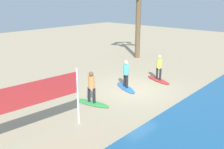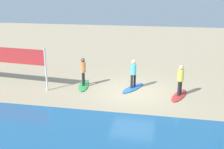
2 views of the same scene
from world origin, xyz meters
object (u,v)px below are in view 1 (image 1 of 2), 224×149
(surfboard_blue, at_px, (126,88))
(surfer_green, at_px, (91,85))
(surfer_red, at_px, (159,65))
(surfer_blue, at_px, (126,72))
(surfboard_red, at_px, (158,80))
(surfboard_green, at_px, (92,103))

(surfboard_blue, height_order, surfer_green, surfer_green)
(surfer_red, xyz_separation_m, surfer_blue, (2.59, -0.67, 0.00))
(surfer_red, bearing_deg, surfer_green, -5.48)
(surfboard_red, distance_m, surfboard_green, 5.57)
(surfboard_red, distance_m, surfer_blue, 2.85)
(surfboard_blue, relative_size, surfboard_green, 1.00)
(surfboard_blue, bearing_deg, surfer_green, -62.36)
(surfer_red, distance_m, surfboard_blue, 2.85)
(surfer_red, bearing_deg, surfboard_red, 180.00)
(surfer_red, relative_size, surfboard_blue, 0.78)
(surfboard_blue, bearing_deg, surfboard_green, -62.36)
(surfboard_red, distance_m, surfboard_blue, 2.68)
(surfboard_green, bearing_deg, surfboard_red, 73.86)
(surfboard_blue, relative_size, surfer_green, 1.28)
(surfer_blue, bearing_deg, surfboard_green, 2.70)
(surfer_red, bearing_deg, surfboard_green, -5.48)
(surfboard_blue, distance_m, surfer_blue, 0.99)
(surfer_green, bearing_deg, surfboard_blue, -177.30)
(surfboard_red, height_order, surfboard_blue, same)
(surfboard_red, relative_size, surfer_blue, 1.28)
(surfer_blue, xyz_separation_m, surfer_green, (2.96, 0.14, 0.00))
(surfboard_green, xyz_separation_m, surfer_green, (0.00, -0.00, 0.99))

